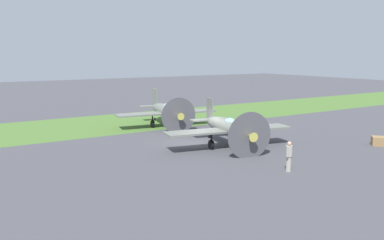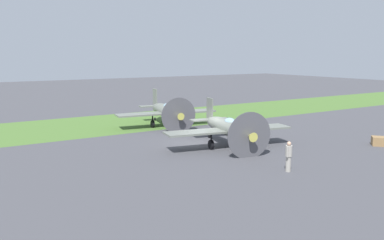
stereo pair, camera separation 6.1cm
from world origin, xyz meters
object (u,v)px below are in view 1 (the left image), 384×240
at_px(airplane_lead, 227,127).
at_px(ground_crew_chief, 289,156).
at_px(airplane_wingman, 166,111).
at_px(supply_crate, 378,141).
at_px(fuel_drum, 228,123).

xyz_separation_m(airplane_lead, ground_crew_chief, (0.82, 6.77, -0.48)).
height_order(airplane_wingman, supply_crate, airplane_wingman).
relative_size(airplane_lead, ground_crew_chief, 5.44).
xyz_separation_m(fuel_drum, supply_crate, (-4.95, 11.38, -0.13)).
bearing_deg(airplane_wingman, fuel_drum, 146.21).
xyz_separation_m(ground_crew_chief, fuel_drum, (-5.38, -12.61, -0.46)).
height_order(ground_crew_chief, fuel_drum, ground_crew_chief).
height_order(ground_crew_chief, supply_crate, ground_crew_chief).
bearing_deg(fuel_drum, airplane_lead, 52.01).
relative_size(airplane_wingman, ground_crew_chief, 5.44).
bearing_deg(airplane_lead, ground_crew_chief, 94.17).
xyz_separation_m(airplane_wingman, fuel_drum, (-4.26, 3.89, -0.94)).
bearing_deg(supply_crate, airplane_wingman, -58.91).
height_order(airplane_wingman, fuel_drum, airplane_wingman).
bearing_deg(ground_crew_chief, airplane_wingman, -121.76).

